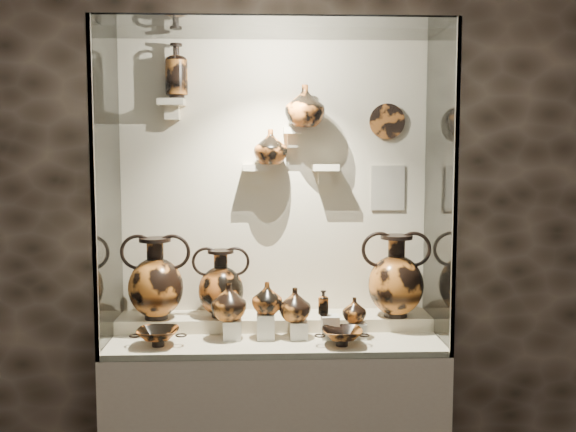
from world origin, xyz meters
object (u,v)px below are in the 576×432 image
object	(u,v)px
jug_a	(229,301)
jug_c	(295,304)
kylix_right	(342,335)
amphora_right	(396,276)
ovoid_vase_b	(305,106)
lekythos_tall	(176,68)
amphora_mid	(221,283)
jug_b	(267,298)
jug_e	(354,310)
kylix_left	(158,335)
amphora_left	(156,278)
ovoid_vase_a	(270,147)
lekythos_small	(323,301)

from	to	relation	value
jug_a	jug_c	world-z (taller)	jug_a
kylix_right	jug_a	bearing A→B (deg)	152.15
amphora_right	jug_c	xyz separation A→B (m)	(-0.55, -0.15, -0.12)
jug_c	ovoid_vase_b	xyz separation A→B (m)	(0.06, 0.22, 1.02)
lekythos_tall	ovoid_vase_b	size ratio (longest dim) A/B	1.47
jug_a	kylix_right	xyz separation A→B (m)	(0.56, -0.14, -0.14)
amphora_mid	jug_c	world-z (taller)	amphora_mid
jug_b	jug_e	world-z (taller)	jug_b
amphora_mid	jug_e	size ratio (longest dim) A/B	2.85
jug_a	jug_b	distance (m)	0.20
lekythos_tall	ovoid_vase_b	distance (m)	0.71
amphora_mid	jug_b	world-z (taller)	amphora_mid
jug_e	amphora_right	bearing A→B (deg)	8.98
amphora_right	kylix_left	bearing A→B (deg)	172.94
amphora_left	jug_b	bearing A→B (deg)	-12.56
amphora_left	kylix_right	xyz separation A→B (m)	(0.96, -0.29, -0.24)
amphora_mid	jug_a	xyz separation A→B (m)	(0.05, -0.18, -0.06)
amphora_left	kylix_left	distance (m)	0.36
lekythos_tall	ovoid_vase_a	xyz separation A→B (m)	(0.50, -0.02, -0.42)
jug_c	ovoid_vase_a	world-z (taller)	ovoid_vase_a
amphora_right	kylix_left	size ratio (longest dim) A/B	1.67
jug_c	kylix_left	xyz separation A→B (m)	(-0.68, -0.12, -0.12)
jug_a	kylix_right	bearing A→B (deg)	-22.01
kylix_left	lekythos_tall	xyz separation A→B (m)	(0.06, 0.38, 1.35)
amphora_right	ovoid_vase_b	size ratio (longest dim) A/B	2.01
lekythos_small	kylix_left	xyz separation A→B (m)	(-0.82, -0.10, -0.14)
ovoid_vase_a	amphora_mid	bearing A→B (deg)	-148.80
jug_a	jug_e	xyz separation A→B (m)	(0.64, 0.00, -0.05)
kylix_right	lekythos_tall	world-z (taller)	lekythos_tall
kylix_left	ovoid_vase_b	world-z (taller)	ovoid_vase_b
jug_e	ovoid_vase_a	distance (m)	0.97
amphora_right	jug_a	size ratio (longest dim) A/B	2.35
jug_a	lekythos_small	size ratio (longest dim) A/B	1.30
kylix_left	jug_b	bearing A→B (deg)	9.73
ovoid_vase_b	amphora_mid	bearing A→B (deg)	169.17
lekythos_small	kylix_right	size ratio (longest dim) A/B	0.57
amphora_mid	ovoid_vase_a	distance (m)	0.78
jug_a	lekythos_tall	xyz separation A→B (m)	(-0.28, 0.26, 1.21)
jug_a	kylix_right	distance (m)	0.60
amphora_right	kylix_right	xyz separation A→B (m)	(-0.32, -0.29, -0.24)
amphora_right	jug_b	xyz separation A→B (m)	(-0.69, -0.15, -0.08)
kylix_right	jug_c	bearing A→B (deg)	133.76
amphora_mid	kylix_right	distance (m)	0.72
amphora_mid	kylix_right	bearing A→B (deg)	-42.47
jug_b	jug_e	xyz separation A→B (m)	(0.45, 0.00, -0.07)
kylix_left	kylix_right	world-z (taller)	kylix_left
amphora_right	lekythos_tall	distance (m)	1.61
amphora_left	jug_a	world-z (taller)	amphora_left
amphora_left	amphora_mid	xyz separation A→B (m)	(0.34, 0.03, -0.04)
jug_a	kylix_left	size ratio (longest dim) A/B	0.71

